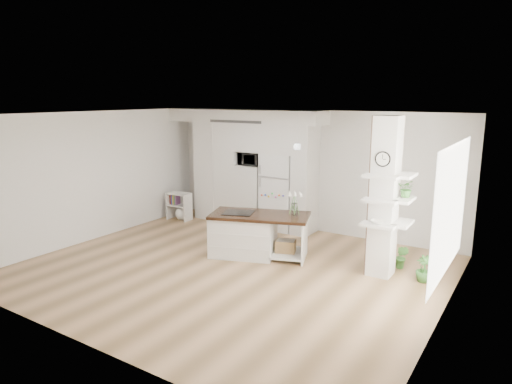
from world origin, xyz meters
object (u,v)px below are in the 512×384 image
bookshelf (180,208)px  floor_plant_a (402,257)px  kitchen_island (249,233)px  refrigerator (280,191)px

bookshelf → floor_plant_a: bearing=-7.1°
kitchen_island → floor_plant_a: bearing=-1.7°
refrigerator → bookshelf: bearing=-164.5°
refrigerator → kitchen_island: bearing=-78.1°
refrigerator → bookshelf: size_ratio=2.59×
kitchen_island → bookshelf: bearing=137.2°
kitchen_island → bookshelf: kitchen_island is taller
refrigerator → kitchen_island: size_ratio=0.87×
refrigerator → kitchen_island: 1.98m
refrigerator → kitchen_island: refrigerator is taller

